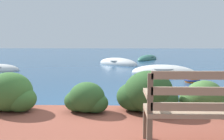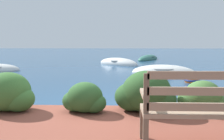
% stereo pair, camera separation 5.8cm
% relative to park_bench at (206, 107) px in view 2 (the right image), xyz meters
% --- Properties ---
extents(ground_plane, '(80.00, 80.00, 0.00)m').
position_rel_park_bench_xyz_m(ground_plane, '(-1.25, 1.85, -0.70)').
color(ground_plane, navy).
extents(park_bench, '(1.50, 0.48, 0.93)m').
position_rel_park_bench_xyz_m(park_bench, '(0.00, 0.00, 0.00)').
color(park_bench, brown).
rests_on(park_bench, patio_terrace).
extents(hedge_clump_left, '(1.02, 0.74, 0.70)m').
position_rel_park_bench_xyz_m(hedge_clump_left, '(-3.01, 1.45, -0.18)').
color(hedge_clump_left, '#38662D').
rests_on(hedge_clump_left, patio_terrace).
extents(hedge_clump_centre, '(0.78, 0.57, 0.53)m').
position_rel_park_bench_xyz_m(hedge_clump_centre, '(-1.63, 1.40, -0.25)').
color(hedge_clump_centre, '#2D5628').
rests_on(hedge_clump_centre, patio_terrace).
extents(hedge_clump_right, '(1.07, 0.77, 0.73)m').
position_rel_park_bench_xyz_m(hedge_clump_right, '(-0.55, 1.45, -0.17)').
color(hedge_clump_right, '#284C23').
rests_on(hedge_clump_right, patio_terrace).
extents(hedge_clump_far_right, '(0.82, 0.59, 0.56)m').
position_rel_park_bench_xyz_m(hedge_clump_far_right, '(0.43, 1.48, -0.24)').
color(hedge_clump_far_right, '#426B33').
rests_on(hedge_clump_far_right, patio_terrace).
extents(rowboat_nearest, '(2.92, 1.68, 0.71)m').
position_rel_park_bench_xyz_m(rowboat_nearest, '(0.89, 8.06, -0.64)').
color(rowboat_nearest, silver).
rests_on(rowboat_nearest, ground_plane).
extents(rowboat_far, '(2.78, 2.59, 0.73)m').
position_rel_park_bench_xyz_m(rowboat_far, '(-1.13, 12.16, -0.64)').
color(rowboat_far, silver).
rests_on(rowboat_far, ground_plane).
extents(rowboat_outer, '(2.28, 3.37, 0.65)m').
position_rel_park_bench_xyz_m(rowboat_outer, '(1.09, 15.97, -0.65)').
color(rowboat_outer, '#336B5B').
rests_on(rowboat_outer, ground_plane).
extents(mooring_buoy, '(0.55, 0.55, 0.50)m').
position_rel_park_bench_xyz_m(mooring_buoy, '(1.51, 5.86, -0.62)').
color(mooring_buoy, orange).
rests_on(mooring_buoy, ground_plane).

